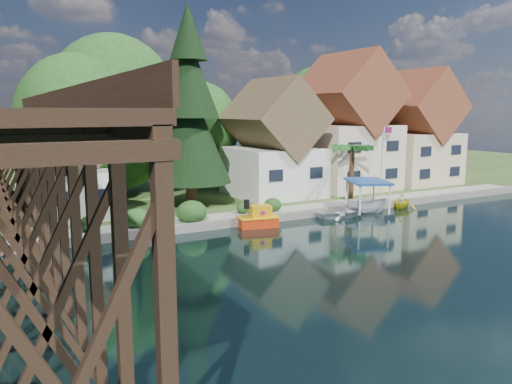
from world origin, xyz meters
TOP-DOWN VIEW (x-y plane):
  - ground at (0.00, 0.00)m, footprint 140.00×140.00m
  - bank at (0.00, 34.00)m, footprint 140.00×52.00m
  - seawall at (4.00, 8.00)m, footprint 60.00×0.40m
  - promenade at (6.00, 9.30)m, footprint 50.00×2.60m
  - trestle_bridge at (-16.00, 5.17)m, footprint 4.12×44.18m
  - house_left at (7.00, 16.00)m, footprint 7.64×8.64m
  - house_center at (16.00, 16.50)m, footprint 8.65×9.18m
  - house_right at (25.00, 16.00)m, footprint 8.15×8.64m
  - shed at (-11.00, 14.50)m, footprint 5.09×5.40m
  - bg_trees at (1.00, 21.25)m, footprint 49.90×13.30m
  - shrubs at (-4.60, 9.26)m, footprint 15.76×2.47m
  - conifer at (-1.82, 14.56)m, footprint 6.71×6.71m
  - palm_tree at (12.40, 11.08)m, footprint 3.83×3.83m
  - flagpole at (16.68, 11.53)m, footprint 1.02×0.11m
  - tugboat at (0.48, 7.15)m, footprint 3.17×2.15m
  - boat_white_a at (8.11, 7.05)m, footprint 4.69×3.54m
  - boat_canopy at (10.76, 7.04)m, footprint 4.40×5.12m
  - boat_yellow at (15.03, 7.28)m, footprint 3.46×3.28m

SIDE VIEW (x-z plane):
  - ground at x=0.00m, z-range 0.00..0.00m
  - bank at x=0.00m, z-range 0.00..0.50m
  - seawall at x=4.00m, z-range 0.00..0.62m
  - boat_white_a at x=8.11m, z-range 0.00..0.92m
  - promenade at x=6.00m, z-range 0.50..0.56m
  - tugboat at x=0.48m, z-range -0.42..1.69m
  - boat_yellow at x=15.03m, z-range 0.00..1.44m
  - boat_canopy at x=10.76m, z-range -0.20..2.57m
  - shrubs at x=-4.60m, z-range 0.38..2.08m
  - shed at x=-11.00m, z-range -0.10..7.75m
  - flagpole at x=16.68m, z-range 1.23..7.72m
  - palm_tree at x=12.40m, z-range 2.42..7.58m
  - house_left at x=7.00m, z-range -0.37..10.65m
  - trestle_bridge at x=-16.00m, z-range 0.70..10.00m
  - house_right at x=25.00m, z-range -0.45..12.00m
  - house_center at x=16.00m, z-range -0.53..13.36m
  - bg_trees at x=1.00m, z-range 2.00..12.57m
  - conifer at x=-1.82m, z-range 0.19..16.71m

